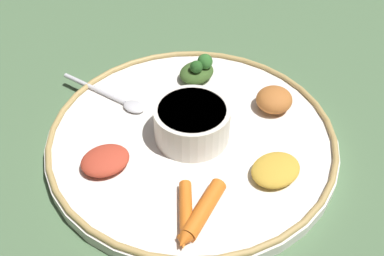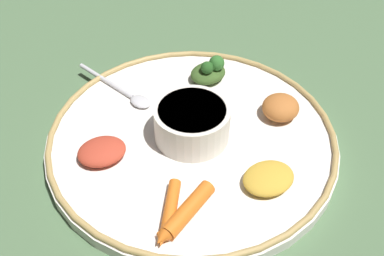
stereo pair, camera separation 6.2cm
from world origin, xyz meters
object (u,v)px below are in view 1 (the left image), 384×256
carrot_near_spoon (185,213)px  center_bowl (192,122)px  greens_pile (198,70)px  carrot_outer (202,213)px  spoon (116,98)px

carrot_near_spoon → center_bowl: bearing=179.8°
greens_pile → carrot_outer: size_ratio=0.76×
spoon → carrot_near_spoon: (0.20, 0.12, 0.00)m
carrot_near_spoon → greens_pile: bearing=179.4°
spoon → carrot_outer: 0.24m
spoon → carrot_outer: size_ratio=1.46×
greens_pile → carrot_near_spoon: 0.26m
carrot_outer → greens_pile: bearing=-176.5°
carrot_outer → center_bowl: bearing=-172.1°
carrot_near_spoon → carrot_outer: bearing=91.1°
center_bowl → spoon: (-0.07, -0.12, -0.02)m
center_bowl → carrot_outer: size_ratio=1.06×
center_bowl → spoon: center_bowl is taller
greens_pile → carrot_outer: greens_pile is taller
center_bowl → spoon: size_ratio=0.72×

